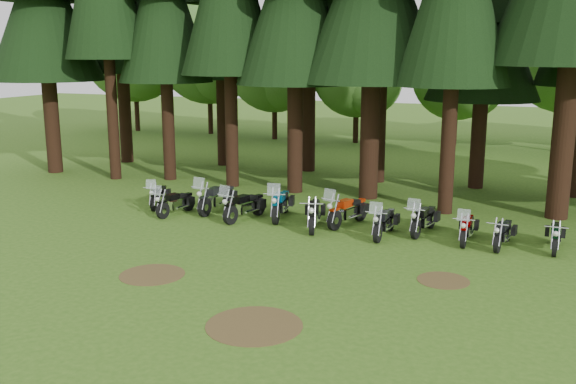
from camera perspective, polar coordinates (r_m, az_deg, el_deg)
name	(u,v)px	position (r m, az deg, el deg)	size (l,w,h in m)	color
ground	(281,266)	(18.45, -0.64, -6.58)	(120.00, 120.00, 0.00)	#325C17
decid_0	(136,53)	(50.40, -13.35, 11.95)	(8.00, 7.78, 10.00)	black
decid_1	(212,54)	(47.62, -6.81, 12.11)	(7.91, 7.69, 9.88)	black
decid_2	(277,67)	(44.34, -0.95, 11.04)	(6.72, 6.53, 8.40)	black
decid_3	(360,75)	(42.82, 6.43, 10.33)	(6.12, 5.95, 7.65)	black
decid_4	(461,78)	(42.78, 15.13, 9.79)	(5.93, 5.76, 7.41)	black
dirt_patch_0	(152,275)	(18.13, -11.98, -7.19)	(1.80, 1.80, 0.01)	#4C3D1E
dirt_patch_1	(443,280)	(17.80, 13.64, -7.64)	(1.40, 1.40, 0.01)	#4C3D1E
dirt_patch_2	(254,325)	(14.66, -3.02, -11.75)	(2.20, 2.20, 0.01)	#4C3D1E
motorcycle_0	(159,196)	(25.72, -11.42, -0.36)	(0.84, 2.01, 1.28)	black
motorcycle_1	(176,203)	(24.34, -9.96, -1.01)	(0.61, 2.07, 1.30)	black
motorcycle_2	(217,199)	(24.53, -6.33, -0.60)	(0.58, 2.46, 1.54)	black
motorcycle_3	(245,207)	(23.30, -3.88, -1.31)	(0.83, 2.32, 1.47)	black
motorcycle_4	(281,205)	(23.42, -0.66, -1.14)	(0.75, 2.46, 1.55)	black
motorcycle_5	(314,214)	(22.15, 2.31, -2.01)	(0.76, 2.33, 0.97)	black
motorcycle_6	(348,212)	(22.59, 5.33, -1.74)	(0.99, 2.35, 1.50)	black
motorcycle_7	(384,223)	(21.38, 8.55, -2.73)	(0.42, 2.23, 1.40)	black
motorcycle_8	(424,220)	(21.99, 11.96, -2.44)	(0.62, 2.25, 1.41)	black
motorcycle_9	(467,229)	(21.35, 15.60, -3.17)	(0.39, 2.08, 1.31)	black
motorcycle_10	(503,234)	(21.16, 18.56, -3.56)	(0.42, 2.00, 0.81)	black
motorcycle_11	(555,237)	(21.40, 22.65, -3.70)	(0.29, 2.02, 0.82)	black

